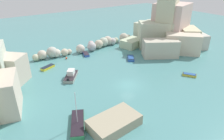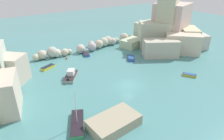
# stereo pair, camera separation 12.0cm
# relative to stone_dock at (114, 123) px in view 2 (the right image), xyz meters

# --- Properties ---
(cove_water) EXTENTS (160.00, 160.00, 0.00)m
(cove_water) POSITION_rel_stone_dock_xyz_m (8.79, 7.95, -0.78)
(cove_water) COLOR teal
(cove_water) RESTS_ON ground
(cliff_headland_right) EXTENTS (20.78, 22.60, 13.37)m
(cliff_headland_right) POSITION_rel_stone_dock_xyz_m (32.11, 19.98, 3.61)
(cliff_headland_right) COLOR beige
(cliff_headland_right) RESTS_ON ground
(rock_breakwater) EXTENTS (29.90, 5.07, 2.73)m
(rock_breakwater) POSITION_rel_stone_dock_xyz_m (12.40, 29.19, 0.38)
(rock_breakwater) COLOR beige
(rock_breakwater) RESTS_ON ground
(stone_dock) EXTENTS (7.26, 4.65, 1.57)m
(stone_dock) POSITION_rel_stone_dock_xyz_m (0.00, 0.00, 0.00)
(stone_dock) COLOR tan
(stone_dock) RESTS_ON ground
(channel_buoy) EXTENTS (0.49, 0.49, 0.49)m
(channel_buoy) POSITION_rel_stone_dock_xyz_m (4.21, 26.55, -0.54)
(channel_buoy) COLOR #E04C28
(channel_buoy) RESTS_ON cove_water
(moored_boat_0) EXTENTS (4.49, 5.04, 1.68)m
(moored_boat_0) POSITION_rel_stone_dock_xyz_m (1.08, 16.77, -0.22)
(moored_boat_0) COLOR gray
(moored_boat_0) RESTS_ON cove_water
(moored_boat_1) EXTENTS (1.95, 3.23, 0.57)m
(moored_boat_1) POSITION_rel_stone_dock_xyz_m (9.34, 26.05, -0.50)
(moored_boat_1) COLOR #3558B5
(moored_boat_1) RESTS_ON cove_water
(moored_boat_2) EXTENTS (2.40, 2.82, 0.51)m
(moored_boat_2) POSITION_rel_stone_dock_xyz_m (21.53, 3.71, -0.52)
(moored_boat_2) COLOR gold
(moored_boat_2) RESTS_ON cove_water
(moored_boat_3) EXTENTS (4.08, 5.82, 5.54)m
(moored_boat_3) POSITION_rel_stone_dock_xyz_m (-4.07, 3.05, -0.40)
(moored_boat_3) COLOR #2F834C
(moored_boat_3) RESTS_ON cove_water
(moored_boat_4) EXTENTS (3.35, 2.30, 0.58)m
(moored_boat_4) POSITION_rel_stone_dock_xyz_m (-1.38, 23.75, -0.49)
(moored_boat_4) COLOR yellow
(moored_boat_4) RESTS_ON cove_water
(moored_boat_5) EXTENTS (3.02, 3.42, 0.66)m
(moored_boat_5) POSITION_rel_stone_dock_xyz_m (17.12, 17.36, -0.44)
(moored_boat_5) COLOR #2B58B2
(moored_boat_5) RESTS_ON cove_water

